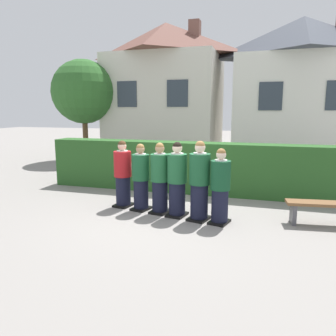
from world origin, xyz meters
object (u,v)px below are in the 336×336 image
Objects in this scene: wooden_bench at (322,208)px; student_front_row_2 at (160,180)px; student_front_row_4 at (200,183)px; student_front_row_5 at (220,188)px; student_front_row_1 at (141,179)px; student_in_red_blazer at (123,175)px; student_front_row_3 at (177,181)px.

student_front_row_2 is at bearing -177.14° from wooden_bench.
student_front_row_5 is (0.45, -0.09, -0.06)m from student_front_row_4.
wooden_bench is at bearing 1.20° from student_front_row_1.
student_front_row_4 is at bearing -12.96° from student_in_red_blazer.
student_front_row_5 is at bearing -12.10° from student_front_row_3.
student_front_row_2 is 0.98× the size of student_front_row_3.
student_front_row_1 is at bearing 169.89° from student_front_row_2.
wooden_bench is (2.00, 0.48, -0.39)m from student_front_row_5.
student_front_row_4 is 1.17× the size of wooden_bench.
student_front_row_3 reaches higher than student_front_row_2.
student_in_red_blazer is 2.00m from student_front_row_4.
student_front_row_5 is at bearing -11.98° from student_front_row_1.
student_front_row_1 is 0.95× the size of student_front_row_3.
student_front_row_4 is 0.46m from student_front_row_5.
wooden_bench is (3.39, 0.17, -0.41)m from student_front_row_2.
student_front_row_3 is 0.97× the size of student_front_row_4.
student_front_row_1 is 0.92× the size of student_front_row_4.
student_in_red_blazer is 4.42m from wooden_bench.
student_in_red_blazer is 0.98× the size of student_front_row_3.
student_front_row_1 is (0.52, -0.14, -0.02)m from student_in_red_blazer.
student_front_row_3 is at bearing -174.70° from wooden_bench.
wooden_bench is (3.88, 0.08, -0.39)m from student_front_row_1.
wooden_bench is at bearing -0.79° from student_in_red_blazer.
student_front_row_1 is at bearing -15.36° from student_in_red_blazer.
student_in_red_blazer is at bearing 167.29° from student_front_row_5.
student_front_row_4 is at bearing -13.11° from student_front_row_2.
student_front_row_3 is 1.05× the size of student_front_row_5.
student_front_row_1 is 1.00× the size of student_front_row_5.
student_front_row_3 is at bearing -11.86° from student_front_row_1.
student_front_row_1 is 0.94m from student_front_row_3.
student_in_red_blazer reaches higher than student_front_row_1.
student_in_red_blazer is 1.00× the size of student_front_row_2.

